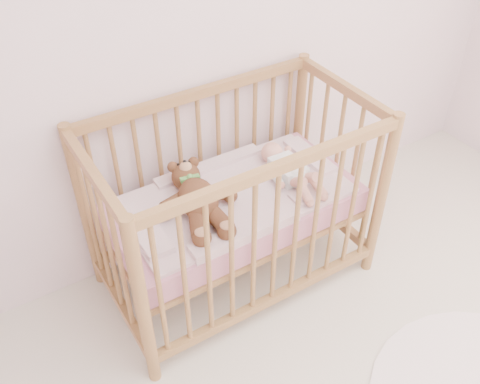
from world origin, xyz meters
TOP-DOWN VIEW (x-y plane):
  - wall_back at (0.00, 2.00)m, footprint 4.00×0.02m
  - crib at (-0.11, 1.60)m, footprint 1.36×0.76m
  - mattress at (-0.11, 1.60)m, footprint 1.22×0.62m
  - blanket at (-0.11, 1.60)m, footprint 1.10×0.58m
  - baby at (0.20, 1.58)m, footprint 0.26×0.51m
  - teddy_bear at (-0.32, 1.58)m, footprint 0.49×0.63m

SIDE VIEW (x-z plane):
  - mattress at x=-0.11m, z-range 0.42..0.55m
  - crib at x=-0.11m, z-range 0.00..1.00m
  - blanket at x=-0.11m, z-range 0.53..0.59m
  - baby at x=0.20m, z-range 0.57..0.70m
  - teddy_bear at x=-0.32m, z-range 0.57..0.72m
  - wall_back at x=0.00m, z-range 0.00..2.70m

